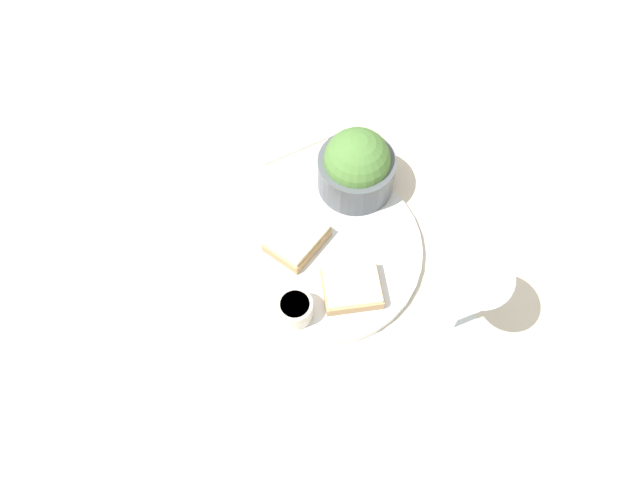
{
  "coord_description": "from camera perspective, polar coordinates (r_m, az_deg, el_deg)",
  "views": [
    {
      "loc": [
        -0.29,
        -0.32,
        0.81
      ],
      "look_at": [
        0.0,
        0.0,
        0.03
      ],
      "focal_mm": 35.0,
      "sensor_mm": 36.0,
      "label": 1
    }
  ],
  "objects": [
    {
      "name": "ground_plane",
      "position": [
        0.92,
        0.0,
        -1.03
      ],
      "size": [
        4.0,
        4.0,
        0.0
      ],
      "primitive_type": "plane",
      "color": "beige"
    },
    {
      "name": "dinner_plate",
      "position": [
        0.92,
        0.0,
        -0.82
      ],
      "size": [
        0.3,
        0.3,
        0.01
      ],
      "color": "silver",
      "rests_on": "ground_plane"
    },
    {
      "name": "salad_bowl",
      "position": [
        0.93,
        3.37,
        6.73
      ],
      "size": [
        0.12,
        0.12,
        0.11
      ],
      "color": "#4C5156",
      "rests_on": "dinner_plate"
    },
    {
      "name": "sauce_ramekin",
      "position": [
        0.85,
        -2.28,
        -6.28
      ],
      "size": [
        0.05,
        0.05,
        0.04
      ],
      "color": "beige",
      "rests_on": "dinner_plate"
    },
    {
      "name": "cheese_toast_near",
      "position": [
        0.9,
        -2.11,
        0.13
      ],
      "size": [
        0.09,
        0.08,
        0.03
      ],
      "color": "tan",
      "rests_on": "dinner_plate"
    },
    {
      "name": "cheese_toast_far",
      "position": [
        0.87,
        2.93,
        -4.36
      ],
      "size": [
        0.1,
        0.1,
        0.03
      ],
      "color": "tan",
      "rests_on": "dinner_plate"
    },
    {
      "name": "wine_glass",
      "position": [
        0.78,
        13.5,
        -4.51
      ],
      "size": [
        0.09,
        0.09,
        0.16
      ],
      "color": "silver",
      "rests_on": "ground_plane"
    },
    {
      "name": "napkin",
      "position": [
        1.06,
        -3.8,
        11.16
      ],
      "size": [
        0.17,
        0.18,
        0.01
      ],
      "color": "beige",
      "rests_on": "ground_plane"
    }
  ]
}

